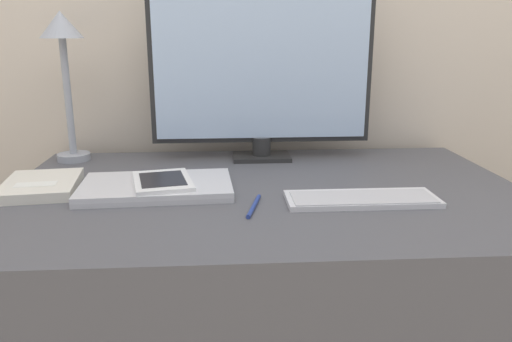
# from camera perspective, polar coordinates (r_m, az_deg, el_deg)

# --- Properties ---
(wall_back) EXTENTS (3.60, 0.05, 2.40)m
(wall_back) POSITION_cam_1_polar(r_m,az_deg,el_deg) (1.59, -0.32, 18.70)
(wall_back) COLOR beige
(wall_back) RESTS_ON ground_plane
(desk) EXTENTS (1.22, 0.79, 0.76)m
(desk) POSITION_cam_1_polar(r_m,az_deg,el_deg) (1.34, 1.05, -17.66)
(desk) COLOR #4C4C51
(desk) RESTS_ON ground_plane
(monitor) EXTENTS (0.62, 0.11, 0.46)m
(monitor) POSITION_cam_1_polar(r_m,az_deg,el_deg) (1.42, 0.66, 10.93)
(monitor) COLOR #262626
(monitor) RESTS_ON desk
(keyboard) EXTENTS (0.33, 0.12, 0.01)m
(keyboard) POSITION_cam_1_polar(r_m,az_deg,el_deg) (1.10, 12.03, -3.20)
(keyboard) COLOR silver
(keyboard) RESTS_ON desk
(laptop) EXTENTS (0.35, 0.23, 0.02)m
(laptop) POSITION_cam_1_polar(r_m,az_deg,el_deg) (1.17, -11.28, -1.79)
(laptop) COLOR #BCBCC1
(laptop) RESTS_ON desk
(ereader) EXTENTS (0.16, 0.19, 0.01)m
(ereader) POSITION_cam_1_polar(r_m,az_deg,el_deg) (1.16, -10.64, -1.12)
(ereader) COLOR white
(ereader) RESTS_ON laptop
(desk_lamp) EXTENTS (0.12, 0.12, 0.41)m
(desk_lamp) POSITION_cam_1_polar(r_m,az_deg,el_deg) (1.49, -21.16, 12.69)
(desk_lamp) COLOR #999EA8
(desk_lamp) RESTS_ON desk
(notebook) EXTENTS (0.19, 0.23, 0.02)m
(notebook) POSITION_cam_1_polar(r_m,az_deg,el_deg) (1.26, -23.36, -1.53)
(notebook) COLOR silver
(notebook) RESTS_ON desk
(pen) EXTENTS (0.04, 0.13, 0.01)m
(pen) POSITION_cam_1_polar(r_m,az_deg,el_deg) (1.04, -0.25, -4.03)
(pen) COLOR navy
(pen) RESTS_ON desk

